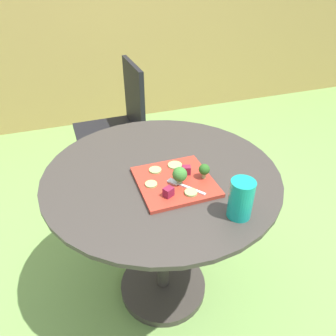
{
  "coord_description": "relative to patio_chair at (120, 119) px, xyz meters",
  "views": [
    {
      "loc": [
        -0.31,
        -0.95,
        1.44
      ],
      "look_at": [
        0.01,
        -0.05,
        0.79
      ],
      "focal_mm": 33.01,
      "sensor_mm": 36.0,
      "label": 1
    }
  ],
  "objects": [
    {
      "name": "broccoli_floret_1",
      "position": [
        0.1,
        -1.12,
        0.28
      ],
      "size": [
        0.04,
        0.04,
        0.06
      ],
      "color": "#99B770",
      "rests_on": "salad_plate"
    },
    {
      "name": "broccoli_floret_0",
      "position": [
        -0.0,
        -1.12,
        0.28
      ],
      "size": [
        0.05,
        0.05,
        0.07
      ],
      "color": "#99B770",
      "rests_on": "salad_plate"
    },
    {
      "name": "beet_chunk_1",
      "position": [
        -0.06,
        -1.17,
        0.26
      ],
      "size": [
        0.04,
        0.04,
        0.03
      ],
      "primitive_type": "cube",
      "rotation": [
        0.0,
        0.0,
        0.47
      ],
      "color": "maroon",
      "rests_on": "salad_plate"
    },
    {
      "name": "cucumber_slice_2",
      "position": [
        0.02,
        -1.01,
        0.24
      ],
      "size": [
        0.06,
        0.06,
        0.01
      ],
      "primitive_type": "cylinder",
      "color": "#8EB766",
      "rests_on": "salad_plate"
    },
    {
      "name": "drinking_glass",
      "position": [
        0.12,
        -1.33,
        0.29
      ],
      "size": [
        0.08,
        0.08,
        0.13
      ],
      "color": "#149989",
      "rests_on": "patio_table"
    },
    {
      "name": "salad_plate",
      "position": [
        -0.01,
        -1.09,
        0.23
      ],
      "size": [
        0.27,
        0.27,
        0.01
      ],
      "primitive_type": "cube",
      "color": "#AD3323",
      "rests_on": "patio_table"
    },
    {
      "name": "bamboo_fence",
      "position": [
        -0.03,
        1.2,
        0.32
      ],
      "size": [
        8.0,
        0.08,
        1.69
      ],
      "primitive_type": "cube",
      "color": "#A8894C",
      "rests_on": "ground_plane"
    },
    {
      "name": "ground_plane",
      "position": [
        -0.03,
        -1.0,
        -0.53
      ],
      "size": [
        12.0,
        12.0,
        0.0
      ],
      "primitive_type": "plane",
      "color": "#70994C"
    },
    {
      "name": "beet_chunk_0",
      "position": [
        0.04,
        -1.07,
        0.26
      ],
      "size": [
        0.04,
        0.03,
        0.03
      ],
      "primitive_type": "cube",
      "rotation": [
        0.0,
        0.0,
        2.84
      ],
      "color": "maroon",
      "rests_on": "salad_plate"
    },
    {
      "name": "patio_chair",
      "position": [
        0.0,
        0.0,
        0.0
      ],
      "size": [
        0.45,
        0.45,
        0.9
      ],
      "color": "black",
      "rests_on": "ground_plane"
    },
    {
      "name": "cucumber_slice_1",
      "position": [
        -0.06,
        -1.01,
        0.24
      ],
      "size": [
        0.05,
        0.05,
        0.01
      ],
      "primitive_type": "cylinder",
      "color": "#8EB766",
      "rests_on": "salad_plate"
    },
    {
      "name": "fork",
      "position": [
        0.0,
        -1.14,
        0.24
      ],
      "size": [
        0.11,
        0.13,
        0.0
      ],
      "color": "silver",
      "rests_on": "salad_plate"
    },
    {
      "name": "patio_table",
      "position": [
        -0.03,
        -1.0,
        -0.04
      ],
      "size": [
        0.93,
        0.93,
        0.75
      ],
      "color": "#38332D",
      "rests_on": "ground_plane"
    },
    {
      "name": "cucumber_slice_3",
      "position": [
        0.01,
        -1.19,
        0.24
      ],
      "size": [
        0.04,
        0.04,
        0.01
      ],
      "primitive_type": "cylinder",
      "color": "#8EB766",
      "rests_on": "salad_plate"
    },
    {
      "name": "cucumber_slice_0",
      "position": [
        -0.1,
        -1.09,
        0.24
      ],
      "size": [
        0.04,
        0.04,
        0.01
      ],
      "primitive_type": "cylinder",
      "color": "#8EB766",
      "rests_on": "salad_plate"
    }
  ]
}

